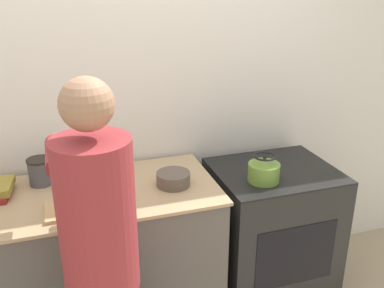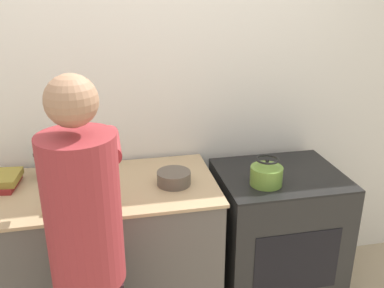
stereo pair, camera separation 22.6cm
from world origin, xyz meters
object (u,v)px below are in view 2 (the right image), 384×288
(bowl_prep, at_px, (174,178))
(canister_jar, at_px, (47,165))
(oven, at_px, (275,238))
(kettle, at_px, (266,173))
(knife, at_px, (79,197))
(person, at_px, (87,250))
(cutting_board, at_px, (81,201))

(bowl_prep, bearing_deg, canister_jar, 160.68)
(oven, xyz_separation_m, kettle, (-0.14, -0.11, 0.52))
(oven, xyz_separation_m, knife, (-1.16, -0.11, 0.49))
(kettle, distance_m, canister_jar, 1.25)
(oven, bearing_deg, person, -153.43)
(bowl_prep, distance_m, canister_jar, 0.73)
(oven, bearing_deg, kettle, -140.88)
(knife, bearing_deg, bowl_prep, 6.82)
(bowl_prep, bearing_deg, kettle, -9.60)
(kettle, bearing_deg, canister_jar, 164.69)
(bowl_prep, relative_size, canister_jar, 1.25)
(bowl_prep, xyz_separation_m, canister_jar, (-0.69, 0.24, 0.04))
(cutting_board, height_order, knife, knife)
(knife, distance_m, canister_jar, 0.38)
(oven, xyz_separation_m, bowl_prep, (-0.65, -0.03, 0.50))
(canister_jar, bearing_deg, cutting_board, -61.20)
(oven, bearing_deg, canister_jar, 170.86)
(person, distance_m, kettle, 1.07)
(knife, distance_m, kettle, 1.02)
(knife, relative_size, bowl_prep, 1.20)
(bowl_prep, height_order, canister_jar, canister_jar)
(oven, distance_m, knife, 1.26)
(bowl_prep, bearing_deg, oven, 2.40)
(canister_jar, bearing_deg, knife, -60.79)
(kettle, distance_m, bowl_prep, 0.52)
(person, bearing_deg, knife, 96.14)
(cutting_board, bearing_deg, kettle, 1.43)
(knife, bearing_deg, canister_jar, 116.63)
(person, xyz_separation_m, cutting_board, (-0.04, 0.42, 0.01))
(person, height_order, kettle, person)
(oven, bearing_deg, cutting_board, -173.12)
(oven, height_order, person, person)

